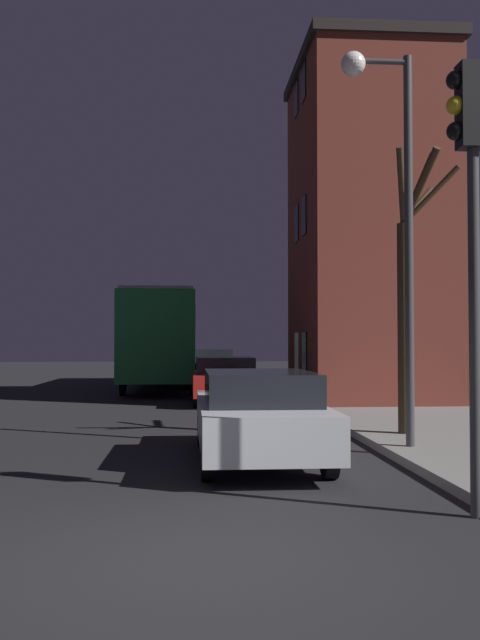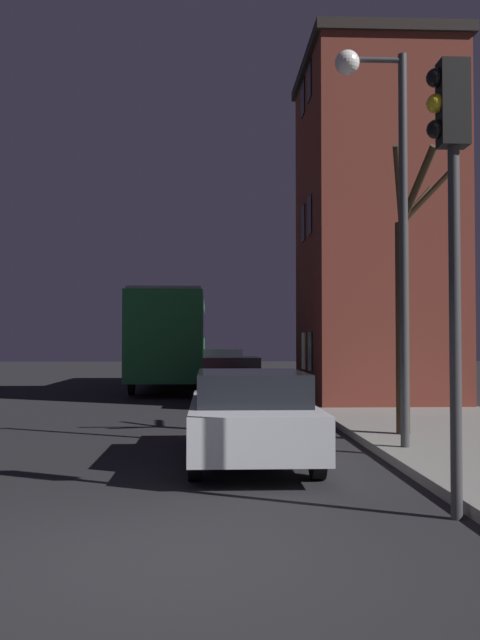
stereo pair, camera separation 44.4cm
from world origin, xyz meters
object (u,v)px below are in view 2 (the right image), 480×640
at_px(bus, 172,333).
at_px(car_mid_lane, 230,379).
at_px(traffic_light, 451,191).
at_px(car_far_lane, 222,367).
at_px(bare_tree, 407,284).
at_px(streetlamp, 384,182).
at_px(car_near_lane, 250,414).

distance_m(bus, car_mid_lane, 7.61).
height_order(traffic_light, car_far_lane, traffic_light).
distance_m(bare_tree, bus, 16.24).
bearing_deg(streetlamp, bus, 104.15).
relative_size(bus, car_near_lane, 2.42).
xyz_separation_m(bus, car_near_lane, (2.09, -17.37, -1.43)).
bearing_deg(bus, streetlamp, -75.85).
distance_m(traffic_light, car_mid_lane, 14.23).
bearing_deg(streetlamp, bare_tree, 63.29).
xyz_separation_m(streetlamp, bus, (-4.28, 16.98, -2.24)).
xyz_separation_m(streetlamp, bare_tree, (0.79, 1.57, -1.52)).
relative_size(streetlamp, bus, 0.55).
height_order(car_near_lane, car_mid_lane, car_mid_lane).
height_order(bare_tree, car_far_lane, bare_tree).
bearing_deg(traffic_light, bus, 100.69).
relative_size(traffic_light, car_far_lane, 1.15).
bearing_deg(car_near_lane, traffic_light, -62.81).
bearing_deg(car_near_lane, bus, 96.87).
xyz_separation_m(car_near_lane, car_far_lane, (-0.09, 18.17, 0.07)).
distance_m(car_near_lane, car_far_lane, 18.17).
relative_size(bare_tree, bus, 0.45).
relative_size(car_near_lane, car_far_lane, 1.16).
bearing_deg(car_mid_lane, traffic_light, -82.33).
height_order(bare_tree, car_near_lane, bare_tree).
relative_size(bare_tree, car_mid_lane, 1.19).
bearing_deg(bus, car_far_lane, 21.68).
xyz_separation_m(streetlamp, car_far_lane, (-2.28, 17.78, -3.60)).
height_order(traffic_light, car_near_lane, traffic_light).
xyz_separation_m(bare_tree, car_near_lane, (-2.98, -1.96, -2.15)).
distance_m(streetlamp, car_near_lane, 4.29).
xyz_separation_m(traffic_light, bus, (-3.97, 21.02, -1.23)).
distance_m(bus, car_near_lane, 17.56).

